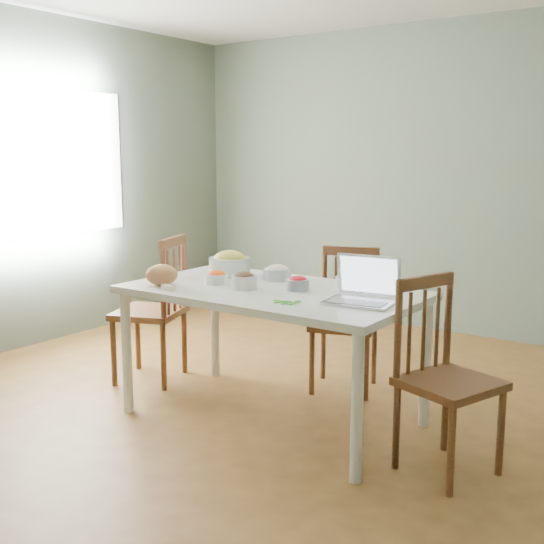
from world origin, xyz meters
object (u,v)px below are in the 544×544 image
Objects in this scene: chair_right at (450,379)px; laptop at (360,281)px; dining_table at (272,355)px; chair_left at (149,309)px; bread_boule at (162,275)px; chair_far at (344,321)px; bowl_squash at (230,263)px.

chair_right is 2.78× the size of laptop.
dining_table is 1.11m from chair_right.
chair_left is 5.29× the size of bread_boule.
chair_left reaches higher than chair_right.
bread_boule is (-0.71, -0.99, 0.38)m from chair_far.
chair_far is 1.02m from laptop.
laptop is (1.21, 0.22, 0.06)m from bread_boule.
bread_boule is 0.51m from bowl_squash.
laptop is at bearing 10.32° from bread_boule.
dining_table is 0.71m from chair_far.
dining_table is at bearing 63.58° from chair_left.
bowl_squash is (-1.60, 0.27, 0.39)m from chair_right.
chair_right is 5.05× the size of bread_boule.
bread_boule is at bearing 117.16° from chair_right.
chair_left is 1.78m from laptop.
dining_table is 1.79× the size of chair_far.
dining_table is at bearing 166.18° from laptop.
chair_right is (1.11, -0.05, 0.09)m from dining_table.
dining_table is 1.13m from chair_left.
bowl_squash reaches higher than bread_boule.
dining_table is 1.67× the size of chair_left.
chair_right reaches higher than dining_table.
chair_right is 0.67m from laptop.
bowl_squash is at bearing 156.21° from dining_table.
chair_far is 2.71× the size of laptop.
dining_table is 1.75× the size of chair_right.
bowl_squash is at bearing -158.10° from chair_far.
laptop reaches higher than bread_boule.
bowl_squash is (-0.49, 0.21, 0.48)m from dining_table.
chair_right is at bearing 7.55° from bread_boule.
laptop reaches higher than chair_right.
laptop is at bearing 63.30° from chair_left.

